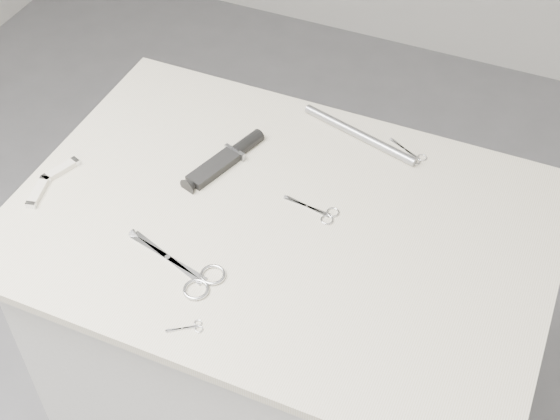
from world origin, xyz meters
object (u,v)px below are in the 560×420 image
at_px(embroidery_scissors_b, 412,154).
at_px(sheathed_knife, 229,157).
at_px(plinth, 281,361).
at_px(large_shears, 191,273).
at_px(embroidery_scissors_a, 319,212).
at_px(pocket_knife_b, 38,192).
at_px(metal_rail, 359,134).
at_px(tiny_scissors, 190,327).
at_px(pocket_knife_a, 61,170).

relative_size(embroidery_scissors_b, sheathed_knife, 0.45).
relative_size(plinth, large_shears, 4.42).
xyz_separation_m(large_shears, embroidery_scissors_a, (0.15, 0.23, -0.00)).
distance_m(pocket_knife_b, metal_rail, 0.65).
height_order(plinth, pocket_knife_b, pocket_knife_b).
relative_size(embroidery_scissors_b, pocket_knife_b, 1.06).
relative_size(plinth, pocket_knife_b, 11.02).
xyz_separation_m(tiny_scissors, pocket_knife_b, (-0.41, 0.16, 0.00)).
xyz_separation_m(sheathed_knife, pocket_knife_b, (-0.29, -0.23, -0.00)).
bearing_deg(sheathed_knife, embroidery_scissors_b, -46.44).
bearing_deg(plinth, pocket_knife_b, -165.14).
relative_size(large_shears, metal_rail, 0.75).
bearing_deg(pocket_knife_a, embroidery_scissors_a, -58.01).
height_order(embroidery_scissors_b, pocket_knife_b, pocket_knife_b).
relative_size(large_shears, embroidery_scissors_b, 2.35).
bearing_deg(tiny_scissors, large_shears, 82.59).
bearing_deg(embroidery_scissors_b, tiny_scissors, -83.09).
height_order(embroidery_scissors_a, pocket_knife_b, pocket_knife_b).
xyz_separation_m(plinth, sheathed_knife, (-0.16, 0.11, 0.48)).
bearing_deg(pocket_knife_b, tiny_scissors, -124.90).
xyz_separation_m(embroidery_scissors_a, pocket_knife_b, (-0.51, -0.17, 0.00)).
xyz_separation_m(embroidery_scissors_b, tiny_scissors, (-0.21, -0.55, -0.00)).
height_order(embroidery_scissors_b, tiny_scissors, same).
relative_size(sheathed_knife, metal_rail, 0.71).
height_order(large_shears, metal_rail, metal_rail).
relative_size(plinth, tiny_scissors, 15.80).
relative_size(tiny_scissors, metal_rail, 0.21).
height_order(plinth, metal_rail, metal_rail).
bearing_deg(metal_rail, embroidery_scissors_b, -3.80).
xyz_separation_m(plinth, pocket_knife_a, (-0.45, -0.05, 0.47)).
relative_size(sheathed_knife, pocket_knife_b, 2.36).
xyz_separation_m(large_shears, sheathed_knife, (-0.07, 0.29, 0.00)).
relative_size(plinth, metal_rail, 3.33).
bearing_deg(plinth, embroidery_scissors_b, 58.05).
height_order(pocket_knife_a, pocket_knife_b, same).
bearing_deg(tiny_scissors, plinth, 47.35).
height_order(large_shears, tiny_scissors, large_shears).
height_order(pocket_knife_b, metal_rail, metal_rail).
bearing_deg(embroidery_scissors_a, pocket_knife_a, -161.23).
bearing_deg(embroidery_scissors_a, plinth, -132.27).
bearing_deg(embroidery_scissors_a, metal_rail, 98.38).
distance_m(embroidery_scissors_b, metal_rail, 0.12).
relative_size(large_shears, embroidery_scissors_a, 1.84).
relative_size(large_shears, pocket_knife_b, 2.49).
relative_size(large_shears, pocket_knife_a, 2.56).
height_order(large_shears, pocket_knife_a, pocket_knife_a).
distance_m(embroidery_scissors_b, pocket_knife_a, 0.70).
xyz_separation_m(plinth, embroidery_scissors_b, (0.17, 0.27, 0.47)).
relative_size(embroidery_scissors_b, metal_rail, 0.32).
bearing_deg(embroidery_scissors_a, tiny_scissors, -99.01).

